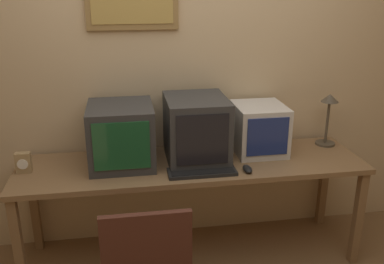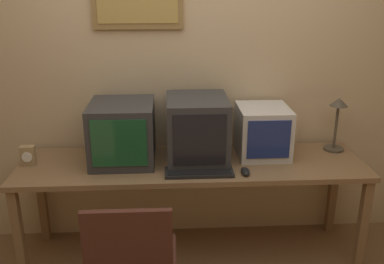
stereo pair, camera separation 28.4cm
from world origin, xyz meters
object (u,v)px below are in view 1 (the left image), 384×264
object	(u,v)px
desk_clock	(23,163)
desk_lamp	(329,111)
monitor_right	(259,129)
monitor_center	(196,129)
monitor_left	(121,135)
mouse_near_keyboard	(247,169)
keyboard_main	(202,172)

from	to	relation	value
desk_clock	desk_lamp	distance (m)	2.16
monitor_right	monitor_center	bearing A→B (deg)	-172.29
monitor_left	mouse_near_keyboard	xyz separation A→B (m)	(0.80, -0.27, -0.18)
monitor_right	keyboard_main	size ratio (longest dim) A/B	0.87
mouse_near_keyboard	desk_lamp	world-z (taller)	desk_lamp
keyboard_main	mouse_near_keyboard	distance (m)	0.30
monitor_center	monitor_right	world-z (taller)	monitor_center
monitor_center	desk_clock	xyz separation A→B (m)	(-1.13, -0.03, -0.15)
monitor_left	keyboard_main	world-z (taller)	monitor_left
monitor_right	desk_lamp	bearing A→B (deg)	5.61
monitor_left	monitor_center	bearing A→B (deg)	-1.13
monitor_left	desk_lamp	world-z (taller)	monitor_left
monitor_left	monitor_center	world-z (taller)	monitor_center
desk_clock	desk_lamp	bearing A→B (deg)	4.04
monitor_left	desk_clock	xyz separation A→B (m)	(-0.63, -0.04, -0.14)
monitor_right	desk_lamp	xyz separation A→B (m)	(0.54, 0.05, 0.09)
monitor_left	mouse_near_keyboard	world-z (taller)	monitor_left
monitor_left	keyboard_main	size ratio (longest dim) A/B	1.05
desk_clock	monitor_center	bearing A→B (deg)	1.76
monitor_center	desk_clock	world-z (taller)	monitor_center
keyboard_main	desk_lamp	world-z (taller)	desk_lamp
monitor_right	mouse_near_keyboard	distance (m)	0.40
keyboard_main	desk_clock	world-z (taller)	desk_clock
mouse_near_keyboard	desk_lamp	distance (m)	0.84
monitor_right	mouse_near_keyboard	size ratio (longest dim) A/B	3.38
monitor_center	keyboard_main	xyz separation A→B (m)	(-0.00, -0.24, -0.21)
monitor_right	monitor_left	bearing A→B (deg)	-176.86
desk_lamp	monitor_center	bearing A→B (deg)	-173.42
keyboard_main	desk_lamp	size ratio (longest dim) A/B	1.13
monitor_left	keyboard_main	bearing A→B (deg)	-26.55
mouse_near_keyboard	desk_clock	world-z (taller)	desk_clock
monitor_right	keyboard_main	world-z (taller)	monitor_right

